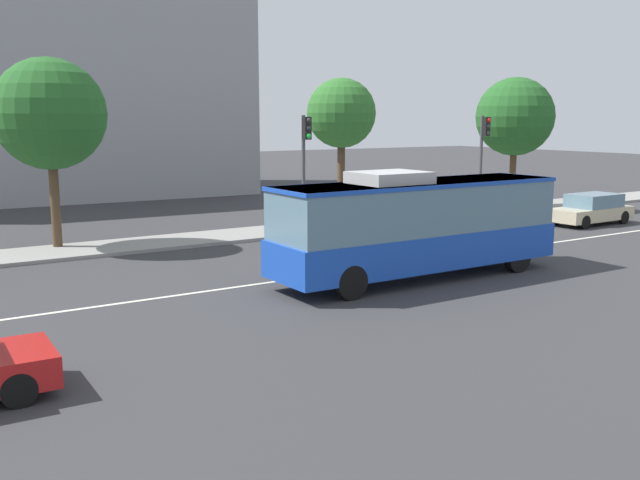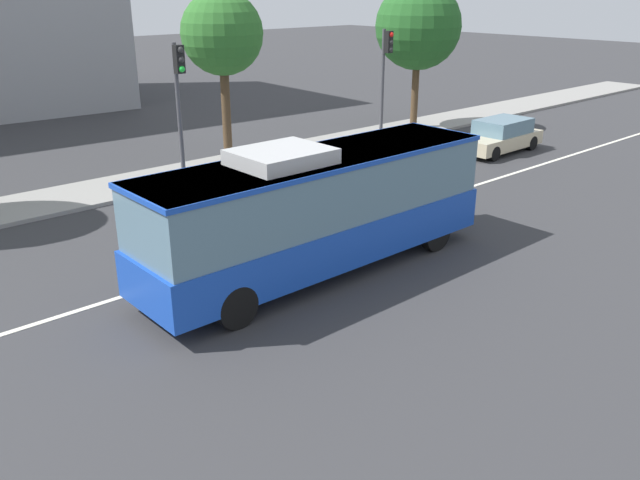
# 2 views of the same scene
# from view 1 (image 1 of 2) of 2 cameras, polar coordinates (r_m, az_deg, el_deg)

# --- Properties ---
(ground_plane) EXTENTS (160.00, 160.00, 0.00)m
(ground_plane) POSITION_cam_1_polar(r_m,az_deg,el_deg) (24.67, 5.03, -2.16)
(ground_plane) COLOR #333335
(sidewalk_kerb) EXTENTS (80.00, 3.02, 0.14)m
(sidewalk_kerb) POSITION_cam_1_polar(r_m,az_deg,el_deg) (31.61, -4.35, 0.61)
(sidewalk_kerb) COLOR gray
(sidewalk_kerb) RESTS_ON ground_plane
(lane_centre_line) EXTENTS (76.00, 0.16, 0.01)m
(lane_centre_line) POSITION_cam_1_polar(r_m,az_deg,el_deg) (24.66, 5.03, -2.14)
(lane_centre_line) COLOR silver
(lane_centre_line) RESTS_ON ground_plane
(transit_bus) EXTENTS (10.00, 2.50, 3.46)m
(transit_bus) POSITION_cam_1_polar(r_m,az_deg,el_deg) (22.76, 7.85, 1.42)
(transit_bus) COLOR #1947B7
(transit_bus) RESTS_ON ground_plane
(sedan_beige) EXTENTS (4.52, 1.87, 1.46)m
(sedan_beige) POSITION_cam_1_polar(r_m,az_deg,el_deg) (36.84, 20.91, 2.32)
(sedan_beige) COLOR #C6B793
(sedan_beige) RESTS_ON ground_plane
(traffic_light_near_corner) EXTENTS (0.32, 0.62, 5.20)m
(traffic_light_near_corner) POSITION_cam_1_polar(r_m,az_deg,el_deg) (30.64, -1.19, 6.91)
(traffic_light_near_corner) COLOR #47474C
(traffic_light_near_corner) RESTS_ON ground_plane
(traffic_light_mid_block) EXTENTS (0.33, 0.62, 5.20)m
(traffic_light_mid_block) POSITION_cam_1_polar(r_m,az_deg,el_deg) (37.68, 12.96, 7.19)
(traffic_light_mid_block) COLOR #47474C
(traffic_light_mid_block) RESTS_ON ground_plane
(street_tree_kerbside_left) EXTENTS (4.23, 4.23, 7.35)m
(street_tree_kerbside_left) POSITION_cam_1_polar(r_m,az_deg,el_deg) (29.13, -20.85, 9.39)
(street_tree_kerbside_left) COLOR #4C3823
(street_tree_kerbside_left) RESTS_ON ground_plane
(street_tree_kerbside_centre) EXTENTS (3.22, 3.22, 6.91)m
(street_tree_kerbside_centre) POSITION_cam_1_polar(r_m,az_deg,el_deg) (33.43, 1.73, 10.04)
(street_tree_kerbside_centre) COLOR #4C3823
(street_tree_kerbside_centre) RESTS_ON ground_plane
(street_tree_kerbside_right) EXTENTS (4.26, 4.26, 7.29)m
(street_tree_kerbside_right) POSITION_cam_1_polar(r_m,az_deg,el_deg) (40.90, 15.37, 9.49)
(street_tree_kerbside_right) COLOR #4C3823
(street_tree_kerbside_right) RESTS_ON ground_plane
(office_block_background) EXTENTS (28.18, 14.47, 17.00)m
(office_block_background) POSITION_cam_1_polar(r_m,az_deg,el_deg) (50.73, -22.88, 12.86)
(office_block_background) COLOR #939399
(office_block_background) RESTS_ON ground_plane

